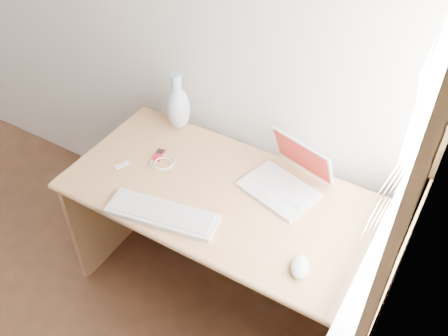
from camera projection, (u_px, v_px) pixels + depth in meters
The scene contains 9 objects.
window at pixel (428, 154), 1.45m from camera, with size 0.11×0.99×1.10m.
desk at pixel (230, 213), 2.32m from camera, with size 1.34×0.67×0.71m.
laptop at pixel (284, 177), 2.13m from camera, with size 0.36×0.33×0.21m.
external_keyboard at pixel (162, 214), 2.02m from camera, with size 0.48×0.22×0.02m.
mouse at pixel (300, 267), 1.82m from camera, with size 0.07×0.11×0.04m, color white.
ipod at pixel (159, 155), 2.31m from camera, with size 0.06×0.09×0.01m.
cable_coil at pixel (163, 162), 2.27m from camera, with size 0.11×0.11×0.01m, color white.
remote at pixel (122, 165), 2.26m from camera, with size 0.03×0.07×0.01m, color white.
vase at pixel (178, 107), 2.39m from camera, with size 0.12×0.12×0.30m.
Camera 1 is at (1.77, 0.05, 2.23)m, focal length 40.00 mm.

